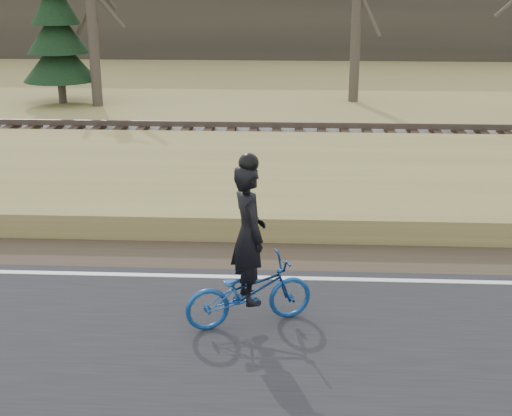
{
  "coord_description": "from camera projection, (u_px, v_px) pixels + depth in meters",
  "views": [
    {
      "loc": [
        4.62,
        -9.91,
        4.62
      ],
      "look_at": [
        4.08,
        0.5,
        1.1
      ],
      "focal_mm": 50.0,
      "sensor_mm": 36.0,
      "label": 1
    }
  ],
  "objects": [
    {
      "name": "railroad",
      "position": [
        114.0,
        134.0,
        18.48
      ],
      "size": [
        120.0,
        2.4,
        0.29
      ],
      "color": "black",
      "rests_on": "ballast"
    },
    {
      "name": "shoulder",
      "position": [
        21.0,
        251.0,
        12.21
      ],
      "size": [
        120.0,
        1.6,
        0.04
      ],
      "primitive_type": "cube",
      "color": "#473A2B",
      "rests_on": "ground"
    },
    {
      "name": "bare_tree_near_left",
      "position": [
        91.0,
        10.0,
        24.11
      ],
      "size": [
        0.36,
        0.36,
        6.52
      ],
      "primitive_type": "cylinder",
      "color": "#4B4237",
      "rests_on": "ground"
    },
    {
      "name": "embankment",
      "position": [
        72.0,
        188.0,
        14.98
      ],
      "size": [
        120.0,
        5.0,
        0.44
      ],
      "primitive_type": "cube",
      "color": "olive",
      "rests_on": "ground"
    },
    {
      "name": "cyclist",
      "position": [
        249.0,
        270.0,
        9.4
      ],
      "size": [
        1.85,
        1.2,
        2.37
      ],
      "rotation": [
        0.0,
        0.0,
        1.94
      ],
      "color": "navy",
      "rests_on": "road"
    },
    {
      "name": "ballast",
      "position": [
        115.0,
        145.0,
        18.58
      ],
      "size": [
        120.0,
        3.0,
        0.45
      ],
      "primitive_type": "cube",
      "color": "slate",
      "rests_on": "ground"
    },
    {
      "name": "conifer",
      "position": [
        57.0,
        32.0,
        24.91
      ],
      "size": [
        2.6,
        2.6,
        5.29
      ],
      "color": "#4B4237",
      "rests_on": "ground"
    }
  ]
}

